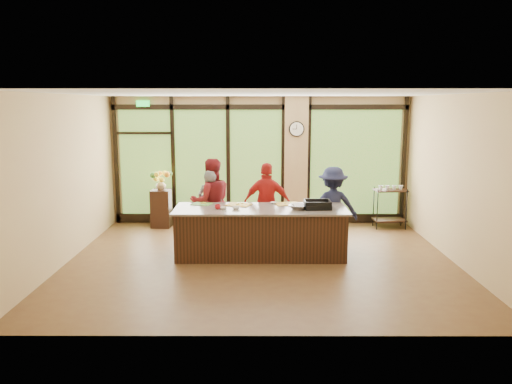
{
  "coord_description": "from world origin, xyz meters",
  "views": [
    {
      "loc": [
        -0.06,
        -8.76,
        2.83
      ],
      "look_at": [
        -0.09,
        0.4,
        1.2
      ],
      "focal_mm": 35.0,
      "sensor_mm": 36.0,
      "label": 1
    }
  ],
  "objects_px": {
    "cook_left": "(211,207)",
    "bar_cart": "(390,202)",
    "flower_stand": "(162,208)",
    "island_base": "(261,233)",
    "cook_right": "(332,206)",
    "roasting_pan": "(317,206)"
  },
  "relations": [
    {
      "from": "island_base",
      "to": "bar_cart",
      "type": "xyz_separation_m",
      "value": [
        2.99,
        2.17,
        0.15
      ]
    },
    {
      "from": "cook_left",
      "to": "roasting_pan",
      "type": "bearing_deg",
      "value": 178.14
    },
    {
      "from": "island_base",
      "to": "flower_stand",
      "type": "relative_size",
      "value": 3.55
    },
    {
      "from": "island_base",
      "to": "cook_left",
      "type": "distance_m",
      "value": 1.29
    },
    {
      "from": "bar_cart",
      "to": "roasting_pan",
      "type": "bearing_deg",
      "value": -135.79
    },
    {
      "from": "island_base",
      "to": "bar_cart",
      "type": "distance_m",
      "value": 3.7
    },
    {
      "from": "cook_right",
      "to": "flower_stand",
      "type": "bearing_deg",
      "value": -22.95
    },
    {
      "from": "cook_right",
      "to": "roasting_pan",
      "type": "bearing_deg",
      "value": 62.23
    },
    {
      "from": "roasting_pan",
      "to": "flower_stand",
      "type": "distance_m",
      "value": 4.08
    },
    {
      "from": "cook_left",
      "to": "bar_cart",
      "type": "xyz_separation_m",
      "value": [
        3.98,
        1.43,
        -0.18
      ]
    },
    {
      "from": "cook_right",
      "to": "roasting_pan",
      "type": "xyz_separation_m",
      "value": [
        -0.4,
        -0.8,
        0.17
      ]
    },
    {
      "from": "island_base",
      "to": "cook_right",
      "type": "xyz_separation_m",
      "value": [
        1.45,
        0.75,
        0.36
      ]
    },
    {
      "from": "cook_left",
      "to": "bar_cart",
      "type": "relative_size",
      "value": 1.57
    },
    {
      "from": "island_base",
      "to": "roasting_pan",
      "type": "distance_m",
      "value": 1.17
    },
    {
      "from": "cook_left",
      "to": "bar_cart",
      "type": "distance_m",
      "value": 4.23
    },
    {
      "from": "bar_cart",
      "to": "cook_right",
      "type": "bearing_deg",
      "value": -141.88
    },
    {
      "from": "flower_stand",
      "to": "bar_cart",
      "type": "height_order",
      "value": "bar_cart"
    },
    {
      "from": "island_base",
      "to": "cook_left",
      "type": "relative_size",
      "value": 2.0
    },
    {
      "from": "cook_right",
      "to": "flower_stand",
      "type": "height_order",
      "value": "cook_right"
    },
    {
      "from": "roasting_pan",
      "to": "bar_cart",
      "type": "relative_size",
      "value": 0.49
    },
    {
      "from": "cook_right",
      "to": "flower_stand",
      "type": "relative_size",
      "value": 1.83
    },
    {
      "from": "cook_left",
      "to": "flower_stand",
      "type": "bearing_deg",
      "value": -29.93
    }
  ]
}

